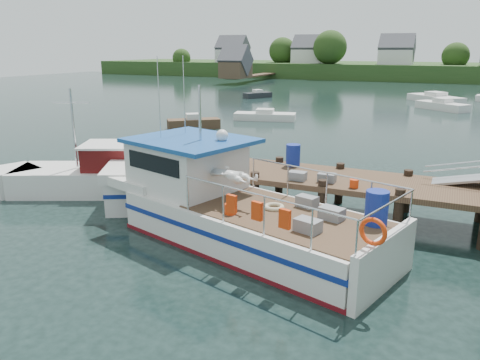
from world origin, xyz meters
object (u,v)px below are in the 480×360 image
at_px(work_boat, 89,176).
at_px(moored_d, 435,98).
at_px(moored_rowboat, 194,123).
at_px(lobster_boat, 219,204).
at_px(moored_b, 442,106).
at_px(moored_a, 265,116).
at_px(moored_e, 258,95).
at_px(dock, 473,167).

height_order(work_boat, moored_d, work_boat).
bearing_deg(moored_rowboat, work_boat, -84.76).
xyz_separation_m(lobster_boat, moored_b, (5.51, 37.36, -0.60)).
height_order(moored_rowboat, moored_d, moored_d).
bearing_deg(moored_b, moored_a, -131.52).
bearing_deg(moored_rowboat, moored_d, 50.20).
distance_m(moored_rowboat, moored_e, 23.22).
height_order(dock, moored_e, dock).
bearing_deg(moored_e, moored_b, 13.72).
bearing_deg(moored_a, moored_d, 64.37).
relative_size(moored_b, moored_e, 1.42).
bearing_deg(dock, lobster_boat, -154.42).
bearing_deg(work_boat, moored_d, 49.85).
distance_m(lobster_boat, moored_b, 37.77).
relative_size(dock, moored_b, 3.20).
relative_size(dock, moored_rowboat, 4.31).
bearing_deg(work_boat, moored_rowboat, 79.64).
xyz_separation_m(work_boat, moored_a, (-0.73, 22.11, -0.34)).
xyz_separation_m(work_boat, moored_d, (11.73, 42.55, -0.26)).
height_order(dock, moored_d, dock).
relative_size(moored_b, moored_d, 0.81).
bearing_deg(lobster_boat, moored_b, 98.27).
bearing_deg(lobster_boat, moored_a, 124.80).
relative_size(work_boat, moored_b, 1.54).
distance_m(dock, moored_b, 33.95).
height_order(lobster_boat, work_boat, lobster_boat).
distance_m(lobster_boat, work_boat, 7.39).
xyz_separation_m(dock, moored_e, (-22.74, 37.09, -1.88)).
bearing_deg(moored_b, work_boat, -106.13).
relative_size(dock, moored_a, 3.09).
relative_size(moored_rowboat, moored_d, 0.60).
height_order(lobster_boat, moored_e, lobster_boat).
bearing_deg(work_boat, moored_b, 45.64).
distance_m(dock, work_boat, 14.65).
relative_size(lobster_boat, moored_e, 3.20).
distance_m(moored_rowboat, moored_b, 25.75).
relative_size(moored_rowboat, moored_b, 0.74).
bearing_deg(work_boat, dock, -18.33).
bearing_deg(moored_rowboat, moored_b, 40.38).
height_order(dock, moored_a, dock).
bearing_deg(lobster_boat, moored_d, 100.76).
xyz_separation_m(moored_a, moored_b, (13.37, 13.37, 0.08)).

